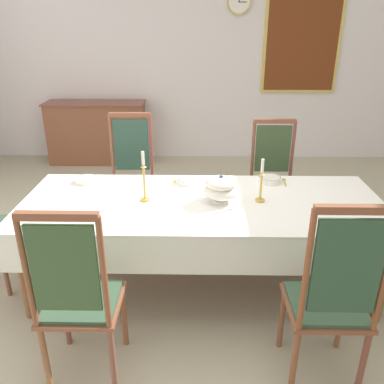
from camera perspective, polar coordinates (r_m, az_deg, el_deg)
ground at (r=3.54m, az=1.35°, el=-10.93°), size 6.46×6.14×0.04m
back_wall at (r=6.04m, az=1.38°, el=21.07°), size 6.46×0.08×3.46m
dining_table at (r=2.99m, az=1.49°, el=-2.55°), size 2.69×1.05×0.74m
tablecloth at (r=2.99m, az=1.49°, el=-2.40°), size 2.71×1.07×0.29m
chair_south_a at (r=2.34m, az=-16.21°, el=-14.16°), size 0.44×0.42×1.16m
chair_north_a at (r=3.94m, az=-8.79°, el=2.54°), size 0.44×0.42×1.18m
chair_south_b at (r=2.35m, az=19.53°, el=-14.02°), size 0.44×0.42×1.21m
chair_north_b at (r=3.95m, az=11.60°, el=2.12°), size 0.44×0.42×1.12m
soup_tureen at (r=2.93m, az=4.19°, el=0.51°), size 0.26×0.26×0.21m
candlestick_west at (r=2.93m, az=-6.92°, el=1.60°), size 0.07×0.07×0.38m
candlestick_east at (r=2.95m, az=9.94°, el=1.01°), size 0.07×0.07×0.33m
bowl_near_left at (r=3.28m, az=-0.71°, el=1.59°), size 0.16×0.16×0.03m
bowl_near_right at (r=3.36m, az=11.18°, el=1.85°), size 0.19×0.19×0.05m
bowl_far_left at (r=3.42m, az=-15.05°, el=1.76°), size 0.19×0.19×0.04m
spoon_primary at (r=3.31m, az=-2.55°, el=1.55°), size 0.05×0.18×0.01m
spoon_secondary at (r=3.42m, az=13.17°, el=1.65°), size 0.03×0.18×0.01m
sideboard at (r=6.11m, az=-13.49°, el=8.35°), size 1.44×0.48×0.90m
mounted_clock at (r=5.99m, az=6.80°, el=25.56°), size 0.31×0.06×0.31m
framed_painting at (r=6.15m, az=15.62°, el=20.42°), size 1.08×0.05×1.46m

